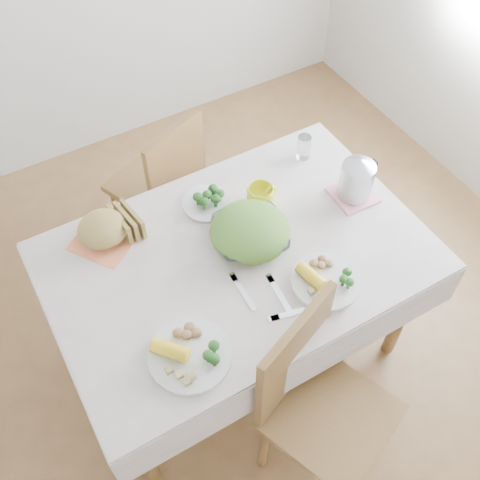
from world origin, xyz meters
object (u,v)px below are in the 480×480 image
chair_near (331,417)px  salad_bowl (250,236)px  dining_table (238,306)px  electric_kettle (357,176)px  yellow_mug (260,196)px  chair_far (154,178)px  dinner_plate_left (190,356)px  dinner_plate_right (325,281)px

chair_near → salad_bowl: 0.77m
dining_table → salad_bowl: salad_bowl is taller
dining_table → electric_kettle: (0.59, 0.03, 0.51)m
dining_table → chair_near: size_ratio=1.46×
chair_near → yellow_mug: 0.93m
chair_far → salad_bowl: (0.09, -0.81, 0.33)m
yellow_mug → chair_near: bearing=-102.8°
chair_near → dinner_plate_left: 0.61m
chair_far → salad_bowl: chair_far is taller
chair_far → salad_bowl: size_ratio=2.91×
dinner_plate_right → yellow_mug: yellow_mug is taller
dining_table → chair_far: 0.85m
dinner_plate_right → yellow_mug: 0.48m
dinner_plate_left → chair_far: bearing=73.1°
salad_bowl → yellow_mug: 0.21m
dining_table → salad_bowl: 0.43m
dining_table → salad_bowl: (0.07, 0.03, 0.42)m
electric_kettle → dinner_plate_left: bearing=-150.2°
chair_near → dinner_plate_right: chair_near is taller
dinner_plate_left → electric_kettle: bearing=19.0°
dining_table → dinner_plate_left: size_ratio=4.75×
chair_far → dinner_plate_right: chair_far is taller
chair_far → dining_table: bearing=69.2°
salad_bowl → chair_far: bearing=96.7°
salad_bowl → yellow_mug: size_ratio=2.56×
chair_near → chair_far: bearing=70.7°
dining_table → dinner_plate_left: bearing=-140.4°
dining_table → chair_near: 0.66m
chair_near → chair_far: 1.50m
chair_near → dinner_plate_left: chair_near is taller
chair_near → electric_kettle: 0.97m
dinner_plate_right → chair_near: bearing=-117.6°
chair_far → dinner_plate_right: 1.20m
electric_kettle → yellow_mug: bearing=166.7°
dinner_plate_left → dinner_plate_right: dinner_plate_left is taller
chair_near → chair_far: size_ratio=1.09×
chair_far → chair_near: bearing=69.7°
chair_far → yellow_mug: bearing=88.0°
yellow_mug → salad_bowl: bearing=-132.7°
dinner_plate_right → yellow_mug: size_ratio=2.27×
dining_table → yellow_mug: bearing=41.0°
chair_near → dinner_plate_right: size_ratio=3.57×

